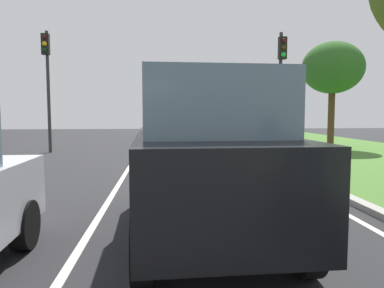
{
  "coord_description": "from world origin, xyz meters",
  "views": [
    {
      "loc": [
        0.4,
        3.1,
        1.77
      ],
      "look_at": [
        0.93,
        9.78,
        1.2
      ],
      "focal_mm": 34.25,
      "sensor_mm": 36.0,
      "label": 1
    }
  ],
  "objects_px": {
    "car_suv_ahead": "(204,155)",
    "traffic_light_overhead_left": "(47,70)",
    "traffic_light_far_median": "(156,90)",
    "tree_roadside_far": "(333,68)",
    "traffic_light_near_right": "(281,72)"
  },
  "relations": [
    {
      "from": "traffic_light_overhead_left",
      "to": "tree_roadside_far",
      "type": "bearing_deg",
      "value": 3.66
    },
    {
      "from": "traffic_light_near_right",
      "to": "tree_roadside_far",
      "type": "relative_size",
      "value": 0.97
    },
    {
      "from": "traffic_light_near_right",
      "to": "tree_roadside_far",
      "type": "xyz_separation_m",
      "value": [
        3.4,
        2.52,
        0.49
      ]
    },
    {
      "from": "car_suv_ahead",
      "to": "tree_roadside_far",
      "type": "height_order",
      "value": "tree_roadside_far"
    },
    {
      "from": "traffic_light_near_right",
      "to": "traffic_light_overhead_left",
      "type": "distance_m",
      "value": 10.1
    },
    {
      "from": "traffic_light_far_median",
      "to": "tree_roadside_far",
      "type": "distance_m",
      "value": 10.28
    },
    {
      "from": "traffic_light_near_right",
      "to": "traffic_light_overhead_left",
      "type": "xyz_separation_m",
      "value": [
        -9.96,
        1.66,
        0.19
      ]
    },
    {
      "from": "car_suv_ahead",
      "to": "traffic_light_overhead_left",
      "type": "distance_m",
      "value": 13.03
    },
    {
      "from": "traffic_light_overhead_left",
      "to": "tree_roadside_far",
      "type": "relative_size",
      "value": 1.02
    },
    {
      "from": "traffic_light_far_median",
      "to": "tree_roadside_far",
      "type": "bearing_deg",
      "value": -32.0
    },
    {
      "from": "traffic_light_overhead_left",
      "to": "traffic_light_far_median",
      "type": "distance_m",
      "value": 7.84
    },
    {
      "from": "car_suv_ahead",
      "to": "traffic_light_near_right",
      "type": "bearing_deg",
      "value": 64.18
    },
    {
      "from": "traffic_light_far_median",
      "to": "traffic_light_near_right",
      "type": "bearing_deg",
      "value": -56.34
    },
    {
      "from": "tree_roadside_far",
      "to": "traffic_light_near_right",
      "type": "bearing_deg",
      "value": -143.48
    },
    {
      "from": "traffic_light_far_median",
      "to": "tree_roadside_far",
      "type": "height_order",
      "value": "tree_roadside_far"
    }
  ]
}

